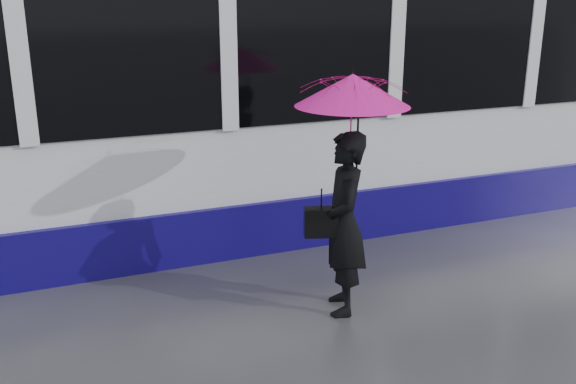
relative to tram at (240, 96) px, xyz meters
name	(u,v)px	position (x,y,z in m)	size (l,w,h in m)	color
ground	(234,314)	(-0.89, -2.50, -1.64)	(90.00, 90.00, 0.00)	#2D2D32
rails	(176,227)	(-0.89, 0.00, -1.63)	(34.00, 1.51, 0.02)	#3F3D38
tram	(240,96)	(0.00, 0.00, 0.00)	(26.00, 2.56, 3.35)	white
woman	(344,224)	(0.09, -2.79, -0.78)	(0.63, 0.41, 1.72)	black
umbrella	(352,113)	(0.14, -2.79, 0.25)	(1.27, 1.27, 1.16)	#E41350
handbag	(321,222)	(-0.13, -2.77, -0.74)	(0.33, 0.22, 0.45)	black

